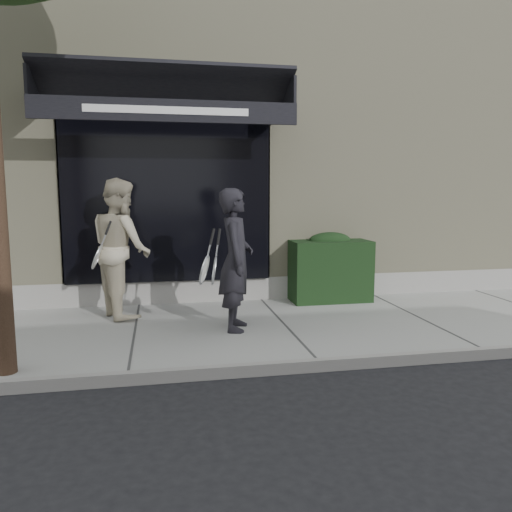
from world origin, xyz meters
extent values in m
plane|color=black|center=(0.00, 0.00, 0.00)|extent=(80.00, 80.00, 0.00)
cube|color=#9D9E98|center=(0.00, 0.00, 0.06)|extent=(20.00, 3.00, 0.12)
cube|color=gray|center=(0.00, -1.55, 0.07)|extent=(20.00, 0.10, 0.14)
cube|color=#BFB891|center=(0.00, 5.00, 2.75)|extent=(14.00, 7.00, 5.50)
cube|color=gray|center=(0.00, 1.70, 0.25)|extent=(14.02, 0.42, 0.50)
cube|color=black|center=(-1.50, 1.55, 1.80)|extent=(3.20, 0.30, 2.60)
cube|color=gray|center=(-3.10, 1.70, 1.80)|extent=(0.08, 0.40, 2.60)
cube|color=gray|center=(0.10, 1.70, 1.80)|extent=(0.08, 0.40, 2.60)
cube|color=gray|center=(-1.50, 1.70, 3.14)|extent=(3.36, 0.40, 0.12)
cube|color=black|center=(-1.50, 1.00, 3.40)|extent=(3.60, 1.03, 0.55)
cube|color=black|center=(-1.50, 0.50, 3.01)|extent=(3.60, 0.05, 0.30)
cube|color=white|center=(-1.50, 0.47, 3.01)|extent=(2.20, 0.01, 0.10)
cube|color=black|center=(-3.28, 1.00, 3.32)|extent=(0.04, 1.00, 0.45)
cube|color=black|center=(0.28, 1.00, 3.32)|extent=(0.04, 1.00, 0.45)
cube|color=black|center=(1.10, 1.25, 0.62)|extent=(1.30, 0.70, 1.00)
ellipsoid|color=black|center=(1.10, 1.25, 1.12)|extent=(0.71, 0.38, 0.27)
imported|color=black|center=(-0.68, -0.17, 1.05)|extent=(0.58, 0.76, 1.85)
torus|color=silver|center=(-1.00, -0.44, 0.96)|extent=(0.09, 0.31, 0.30)
cylinder|color=silver|center=(-1.00, -0.44, 0.96)|extent=(0.07, 0.27, 0.27)
cylinder|color=silver|center=(-1.00, -0.44, 0.96)|extent=(0.18, 0.04, 0.05)
cylinder|color=black|center=(-1.00, -0.44, 0.96)|extent=(0.20, 0.05, 0.06)
torus|color=silver|center=(-1.13, -0.55, 0.99)|extent=(0.19, 0.32, 0.30)
cylinder|color=silver|center=(-1.13, -0.55, 0.99)|extent=(0.16, 0.28, 0.26)
cylinder|color=silver|center=(-1.13, -0.55, 0.99)|extent=(0.18, 0.08, 0.06)
cylinder|color=black|center=(-1.13, -0.55, 0.99)|extent=(0.20, 0.10, 0.08)
imported|color=#BBB096|center=(-2.20, 0.85, 1.12)|extent=(1.07, 1.18, 2.00)
torus|color=silver|center=(-2.49, 0.51, 1.05)|extent=(0.17, 0.32, 0.29)
cylinder|color=silver|center=(-2.49, 0.51, 1.05)|extent=(0.13, 0.28, 0.25)
cylinder|color=silver|center=(-2.49, 0.51, 1.05)|extent=(0.18, 0.04, 0.09)
cylinder|color=black|center=(-2.49, 0.51, 1.05)|extent=(0.20, 0.05, 0.11)
camera|label=1|loc=(-1.65, -6.52, 1.96)|focal=35.00mm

